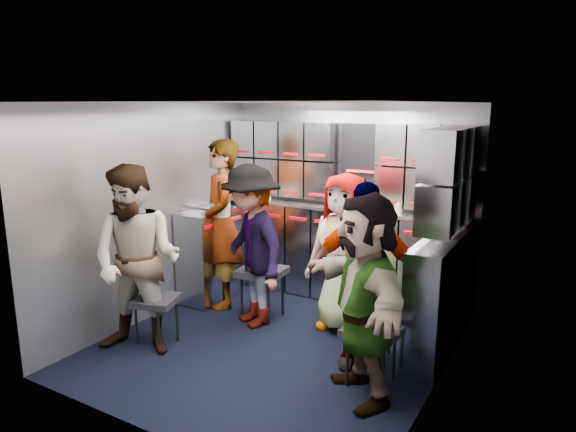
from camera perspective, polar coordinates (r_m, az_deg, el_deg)
The scene contains 29 objects.
floor at distance 4.71m, azimuth -1.24°, elevation -13.94°, with size 3.00×3.00×0.00m, color black.
wall_back at distance 5.66m, azimuth 6.68°, elevation 1.69°, with size 2.80×0.04×2.10m, color gray.
wall_left at distance 5.21m, azimuth -14.54°, elevation 0.45°, with size 0.04×3.00×2.10m, color gray.
wall_right at distance 3.83m, azimuth 16.87°, elevation -3.90°, with size 0.04×3.00×2.10m, color gray.
ceiling at distance 4.23m, azimuth -1.37°, elevation 12.51°, with size 2.80×3.00×0.02m, color silver.
cart_bank_back at distance 5.60m, azimuth 5.67°, elevation -4.25°, with size 2.68×0.38×0.99m, color #A0A5B0.
cart_bank_left at distance 5.61m, azimuth -8.68°, elevation -4.30°, with size 0.38×0.76×0.99m, color #A0A5B0.
counter at distance 5.47m, azimuth 5.79°, elevation 0.98°, with size 2.68×0.42×0.03m, color silver.
locker_bank_back at distance 5.46m, azimuth 6.16°, elevation 5.98°, with size 2.68×0.28×0.82m, color #A0A5B0.
locker_bank_right at distance 4.45m, azimuth 17.50°, elevation 4.05°, with size 0.28×1.00×0.82m, color #A0A5B0.
right_cabinet at distance 4.59m, azimuth 16.41°, elevation -8.41°, with size 0.28×1.20×1.00m, color #A0A5B0.
coffee_niche at distance 5.44m, azimuth 8.15°, elevation 5.70°, with size 0.46×0.16×0.84m, color black, non-canonical shape.
red_latch_strip at distance 5.33m, azimuth 4.86°, elevation -0.81°, with size 2.60×0.02×0.03m, color #A5060C.
jump_seat_near_left at distance 4.72m, azimuth -14.49°, elevation -9.30°, with size 0.45×0.44×0.43m.
jump_seat_mid_left at distance 5.10m, azimuth -2.89°, elevation -6.48°, with size 0.46×0.43×0.50m.
jump_seat_center at distance 5.05m, azimuth 6.96°, elevation -7.64°, with size 0.37×0.36×0.42m.
jump_seat_mid_right at distance 4.40m, azimuth 9.05°, elevation -10.36°, with size 0.48×0.47×0.45m.
jump_seat_near_right at distance 3.98m, azimuth 9.29°, elevation -12.89°, with size 0.42×0.40×0.45m.
attendant_standing at distance 5.34m, azimuth -7.42°, elevation -0.92°, with size 0.64×0.42×1.74m, color black.
attendant_arc_a at distance 4.46m, azimuth -16.40°, elevation -4.83°, with size 0.79×0.61×1.62m, color black.
attendant_arc_b at distance 4.86m, azimuth -4.10°, elevation -3.35°, with size 1.00×0.58×1.55m, color black.
attendant_arc_c at distance 4.78m, azimuth 6.22°, elevation -4.07°, with size 0.73×0.47×1.49m, color black.
attendant_arc_d at distance 4.12m, azimuth 8.30°, elevation -6.64°, with size 0.89×0.37×1.51m, color black.
attendant_arc_e at distance 3.69m, azimuth 8.46°, elevation -8.98°, with size 1.40×0.45×1.51m, color black.
bottle_left at distance 5.84m, azimuth -2.69°, elevation 3.24°, with size 0.07×0.07×0.27m, color white.
bottle_mid at distance 5.39m, azimuth 5.90°, elevation 2.41°, with size 0.07×0.07×0.27m, color white.
bottle_right at distance 5.10m, azimuth 14.86°, elevation 1.55°, with size 0.07×0.07×0.28m, color white.
cup_left at distance 5.82m, azimuth -2.32°, elevation 2.31°, with size 0.09×0.09×0.09m, color tan.
cup_right at distance 5.17m, azimuth 12.19°, elevation 0.88°, with size 0.08×0.08×0.11m, color tan.
Camera 1 is at (2.22, -3.60, 2.09)m, focal length 32.00 mm.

